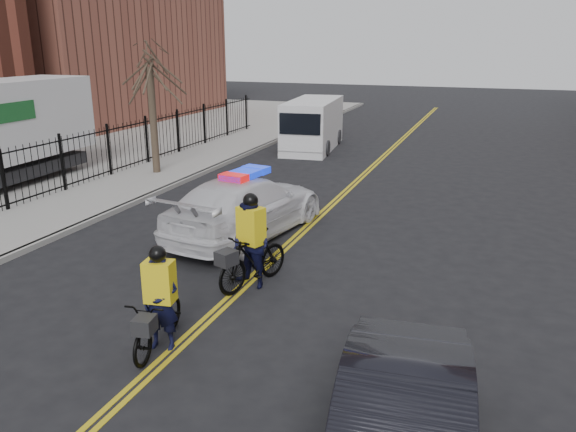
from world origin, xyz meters
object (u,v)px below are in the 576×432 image
at_px(cargo_van, 312,126).
at_px(cyclist_far, 251,250).
at_px(cyclist_near, 162,313).
at_px(police_cruiser, 246,206).

xyz_separation_m(cargo_van, cyclist_far, (3.81, -15.70, -0.34)).
xyz_separation_m(cyclist_near, cyclist_far, (0.37, 2.89, 0.17)).
height_order(cyclist_near, cyclist_far, cyclist_far).
relative_size(cargo_van, cyclist_near, 2.94).
bearing_deg(cargo_van, cyclist_near, -85.89).
relative_size(police_cruiser, cyclist_far, 2.78).
bearing_deg(cyclist_near, cargo_van, 90.80).
height_order(cargo_van, cyclist_near, cargo_van).
height_order(police_cruiser, cargo_van, cargo_van).
height_order(police_cruiser, cyclist_far, cyclist_far).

